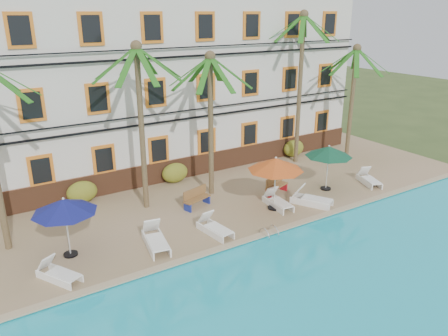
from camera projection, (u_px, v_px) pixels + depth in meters
ground at (256, 230)px, 19.47m from camera, size 100.00×100.00×0.00m
pool_deck at (201, 191)px, 23.41m from camera, size 30.00×12.00×0.25m
swimming_pool at (387, 315)px, 13.87m from camera, size 26.00×12.00×0.20m
pool_coping at (269, 233)px, 18.66m from camera, size 30.00×0.35×0.06m
hotel_building at (158, 80)px, 25.59m from camera, size 25.40×6.44×10.22m
palm_b at (140, 105)px, 19.51m from camera, size 4.08×4.08×7.80m
palm_c at (211, 105)px, 21.21m from camera, size 4.08×4.08×7.23m
palm_d at (301, 70)px, 25.65m from camera, size 4.08×4.08×9.05m
palm_e at (353, 87)px, 26.52m from camera, size 4.08×4.08×7.15m
shrub_left at (82, 192)px, 21.52m from camera, size 1.50×0.90×1.10m
shrub_mid at (175, 173)px, 24.07m from camera, size 1.50×0.90×1.10m
shrub_right at (294, 148)px, 28.37m from camera, size 1.50×0.90×1.10m
umbrella_blue at (64, 206)px, 16.30m from camera, size 2.45×2.45×2.45m
umbrella_red at (276, 164)px, 20.25m from camera, size 2.64×2.64×2.64m
umbrella_green at (329, 152)px, 22.59m from camera, size 2.46×2.46×2.46m
lounger_a at (58, 273)px, 15.39m from camera, size 1.38×1.81×0.82m
lounger_b at (155, 239)px, 17.54m from camera, size 1.09×2.17×0.98m
lounger_c at (214, 227)px, 18.59m from camera, size 0.89×1.92×0.87m
lounger_d at (277, 201)px, 21.14m from camera, size 0.81×1.90×0.87m
lounger_e at (311, 199)px, 21.37m from camera, size 1.60×2.09×0.95m
lounger_f at (369, 179)px, 23.94m from camera, size 1.26×1.92×0.86m
bench_left at (196, 198)px, 21.07m from camera, size 1.57×0.89×0.93m
bench_right at (276, 185)px, 22.59m from camera, size 1.57×0.91×0.93m
pool_ladder at (269, 235)px, 18.56m from camera, size 0.54×0.74×0.74m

